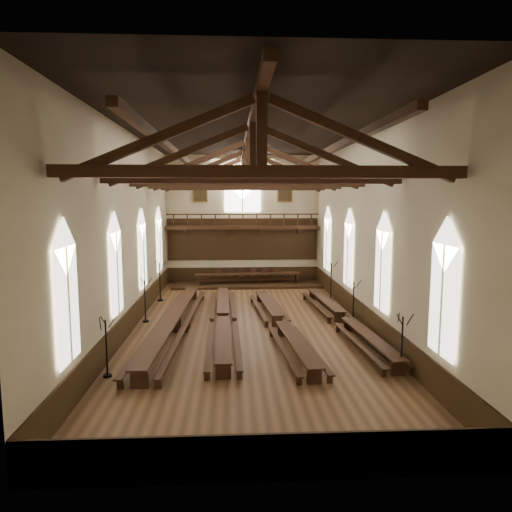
{
  "coord_description": "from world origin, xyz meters",
  "views": [
    {
      "loc": [
        -0.84,
        -22.96,
        6.66
      ],
      "look_at": [
        0.45,
        1.5,
        3.55
      ],
      "focal_mm": 32.0,
      "sensor_mm": 36.0,
      "label": 1
    }
  ],
  "objects": [
    {
      "name": "candelabrum_right_near",
      "position": [
        5.55,
        -6.61,
        0.72
      ],
      "size": [
        0.7,
        0.71,
        2.38
      ],
      "color": "black",
      "rests_on": "ground"
    },
    {
      "name": "refectory_row_a",
      "position": [
        -3.81,
        -0.38,
        0.58
      ],
      "size": [
        1.94,
        14.91,
        0.8
      ],
      "color": "#392212",
      "rests_on": "ground"
    },
    {
      "name": "candelabrum_left_mid",
      "position": [
        -5.55,
        1.36,
        0.74
      ],
      "size": [
        0.66,
        0.75,
        2.45
      ],
      "color": "black",
      "rests_on": "ground"
    },
    {
      "name": "high_chairs",
      "position": [
        0.37,
        12.2,
        0.77
      ],
      "size": [
        5.01,
        0.52,
        1.06
      ],
      "color": "#392212",
      "rests_on": "dais"
    },
    {
      "name": "side_windows",
      "position": [
        -0.0,
        -0.0,
        3.74
      ],
      "size": [
        11.85,
        19.8,
        4.5
      ],
      "color": "white",
      "rests_on": "room_walls"
    },
    {
      "name": "high_table",
      "position": [
        0.37,
        11.4,
        0.84
      ],
      "size": [
        8.18,
        1.45,
        0.76
      ],
      "color": "#392212",
      "rests_on": "dais"
    },
    {
      "name": "wainscot_band",
      "position": [
        0.0,
        0.0,
        0.6
      ],
      "size": [
        12.0,
        26.0,
        1.2
      ],
      "color": "#34240F",
      "rests_on": "ground"
    },
    {
      "name": "minstrels_gallery",
      "position": [
        0.0,
        12.66,
        3.91
      ],
      "size": [
        11.8,
        1.24,
        3.7
      ],
      "color": "#392212",
      "rests_on": "room_walls"
    },
    {
      "name": "roof_trusses",
      "position": [
        0.0,
        -0.0,
        8.22
      ],
      "size": [
        11.7,
        25.7,
        2.8
      ],
      "color": "#392212",
      "rests_on": "room_walls"
    },
    {
      "name": "refectory_row_c",
      "position": [
        1.52,
        -0.78,
        0.5
      ],
      "size": [
        1.91,
        13.88,
        0.68
      ],
      "color": "#392212",
      "rests_on": "ground"
    },
    {
      "name": "end_window",
      "position": [
        0.0,
        12.9,
        7.22
      ],
      "size": [
        2.8,
        0.12,
        3.8
      ],
      "color": "white",
      "rests_on": "room_walls"
    },
    {
      "name": "candelabrum_right_far",
      "position": [
        5.55,
        5.82,
        0.81
      ],
      "size": [
        0.76,
        0.81,
        2.66
      ],
      "color": "black",
      "rests_on": "ground"
    },
    {
      "name": "dais",
      "position": [
        0.37,
        11.4,
        0.1
      ],
      "size": [
        11.4,
        2.94,
        0.2
      ],
      "primitive_type": "cube",
      "color": "#34240F",
      "rests_on": "ground"
    },
    {
      "name": "candelabrum_left_near",
      "position": [
        -5.55,
        -6.28,
        0.71
      ],
      "size": [
        0.62,
        0.71,
        2.32
      ],
      "color": "black",
      "rests_on": "ground"
    },
    {
      "name": "refectory_row_b",
      "position": [
        -1.34,
        -0.02,
        0.53
      ],
      "size": [
        1.6,
        14.17,
        0.72
      ],
      "color": "#392212",
      "rests_on": "ground"
    },
    {
      "name": "portraits",
      "position": [
        0.0,
        12.9,
        7.1
      ],
      "size": [
        7.75,
        0.09,
        1.45
      ],
      "color": "brown",
      "rests_on": "room_walls"
    },
    {
      "name": "candelabrum_right_mid",
      "position": [
        5.55,
        0.31,
        0.73
      ],
      "size": [
        0.7,
        0.72,
        2.39
      ],
      "color": "black",
      "rests_on": "ground"
    },
    {
      "name": "refectory_row_d",
      "position": [
        4.92,
        -0.2,
        0.5
      ],
      "size": [
        1.8,
        13.84,
        0.68
      ],
      "color": "#392212",
      "rests_on": "ground"
    },
    {
      "name": "candelabrum_left_far",
      "position": [
        -5.55,
        6.5,
        0.81
      ],
      "size": [
        0.74,
        0.82,
        2.66
      ],
      "color": "black",
      "rests_on": "ground"
    },
    {
      "name": "room_walls",
      "position": [
        0.0,
        0.0,
        6.46
      ],
      "size": [
        26.0,
        26.0,
        26.0
      ],
      "color": "beige",
      "rests_on": "ground"
    },
    {
      "name": "ground",
      "position": [
        0.0,
        0.0,
        0.0
      ],
      "size": [
        26.0,
        26.0,
        0.0
      ],
      "primitive_type": "plane",
      "color": "brown",
      "rests_on": "ground"
    }
  ]
}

